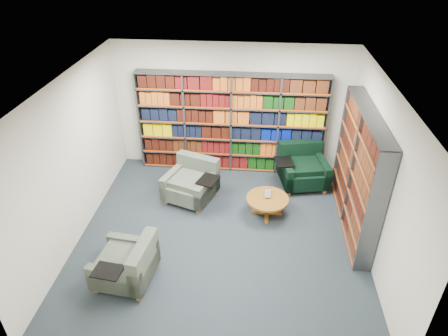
# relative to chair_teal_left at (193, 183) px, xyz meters

# --- Properties ---
(room_shell) EXTENTS (5.02, 5.02, 2.82)m
(room_shell) POSITION_rel_chair_teal_left_xyz_m (0.68, -1.15, 1.07)
(room_shell) COLOR #1D242F
(room_shell) RESTS_ON ground
(bookshelf_back) EXTENTS (4.00, 0.28, 2.20)m
(bookshelf_back) POSITION_rel_chair_teal_left_xyz_m (0.68, 1.19, 0.77)
(bookshelf_back) COLOR #47494F
(bookshelf_back) RESTS_ON ground
(bookshelf_right) EXTENTS (0.28, 2.50, 2.20)m
(bookshelf_right) POSITION_rel_chair_teal_left_xyz_m (3.03, -0.55, 0.77)
(bookshelf_right) COLOR #47494F
(bookshelf_right) RESTS_ON ground
(chair_teal_left) EXTENTS (1.19, 1.14, 0.81)m
(chair_teal_left) POSITION_rel_chair_teal_left_xyz_m (0.00, 0.00, 0.00)
(chair_teal_left) COLOR #081D30
(chair_teal_left) RESTS_ON ground
(chair_green_right) EXTENTS (1.18, 1.09, 0.84)m
(chair_green_right) POSITION_rel_chair_teal_left_xyz_m (2.23, 0.74, 0.01)
(chair_green_right) COLOR black
(chair_green_right) RESTS_ON ground
(chair_teal_front) EXTENTS (0.94, 1.04, 0.77)m
(chair_teal_front) POSITION_rel_chair_teal_left_xyz_m (-0.61, -2.32, -0.02)
(chair_teal_front) COLOR #081D30
(chair_teal_front) RESTS_ON ground
(coffee_table) EXTENTS (0.80, 0.80, 0.56)m
(coffee_table) POSITION_rel_chair_teal_left_xyz_m (1.50, -0.46, -0.03)
(coffee_table) COLOR olive
(coffee_table) RESTS_ON ground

